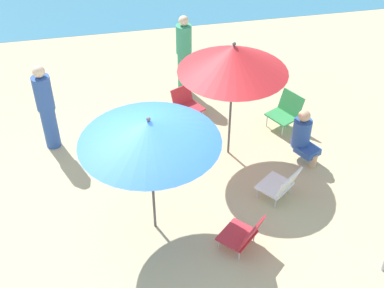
# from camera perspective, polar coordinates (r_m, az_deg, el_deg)

# --- Properties ---
(ground_plane) EXTENTS (40.00, 40.00, 0.00)m
(ground_plane) POSITION_cam_1_polar(r_m,az_deg,el_deg) (7.79, -4.80, -8.46)
(ground_plane) COLOR #CCB789
(umbrella_blue) EXTENTS (1.89, 1.89, 1.99)m
(umbrella_blue) POSITION_cam_1_polar(r_m,az_deg,el_deg) (6.52, -4.84, 1.41)
(umbrella_blue) COLOR #4C4C51
(umbrella_blue) RESTS_ON ground_plane
(umbrella_red) EXTENTS (1.76, 1.76, 2.14)m
(umbrella_red) POSITION_cam_1_polar(r_m,az_deg,el_deg) (7.95, 4.68, 9.54)
(umbrella_red) COLOR #4C4C51
(umbrella_red) RESTS_ON ground_plane
(beach_chair_a) EXTENTS (0.64, 0.68, 0.56)m
(beach_chair_a) POSITION_cam_1_polar(r_m,az_deg,el_deg) (9.70, -0.66, 4.65)
(beach_chair_a) COLOR red
(beach_chair_a) RESTS_ON ground_plane
(beach_chair_b) EXTENTS (0.72, 0.72, 0.62)m
(beach_chair_b) POSITION_cam_1_polar(r_m,az_deg,el_deg) (7.97, 9.98, -4.49)
(beach_chair_b) COLOR white
(beach_chair_b) RESTS_ON ground_plane
(beach_chair_c) EXTENTS (0.71, 0.71, 0.57)m
(beach_chair_c) POSITION_cam_1_polar(r_m,az_deg,el_deg) (7.22, 5.84, -10.10)
(beach_chair_c) COLOR red
(beach_chair_c) RESTS_ON ground_plane
(beach_chair_d) EXTENTS (0.68, 0.68, 0.66)m
(beach_chair_d) POSITION_cam_1_polar(r_m,az_deg,el_deg) (9.55, 10.56, 3.76)
(beach_chair_d) COLOR #33934C
(beach_chair_d) RESTS_ON ground_plane
(person_a) EXTENTS (0.31, 0.31, 1.68)m
(person_a) POSITION_cam_1_polar(r_m,az_deg,el_deg) (10.15, -0.91, 9.94)
(person_a) COLOR #389970
(person_a) RESTS_ON ground_plane
(person_b) EXTENTS (0.31, 0.31, 1.62)m
(person_b) POSITION_cam_1_polar(r_m,az_deg,el_deg) (8.98, -16.10, 3.99)
(person_b) COLOR #2D519E
(person_b) RESTS_ON ground_plane
(person_c) EXTENTS (0.46, 0.55, 0.96)m
(person_c) POSITION_cam_1_polar(r_m,az_deg,el_deg) (8.76, 12.44, 0.93)
(person_c) COLOR #2D519E
(person_c) RESTS_ON ground_plane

